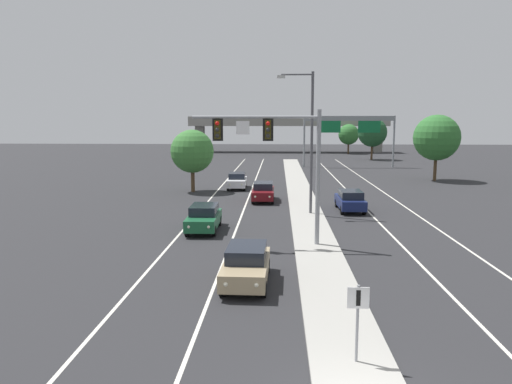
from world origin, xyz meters
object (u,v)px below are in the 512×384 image
tree_far_right_a (372,132)px  tree_far_right_b (437,138)px  tree_far_left_a (192,151)px  street_lamp_median (309,135)px  highway_sign_gantry (349,125)px  median_sign_post (358,312)px  car_oncoming_white (237,181)px  tree_far_right_c (349,134)px  car_oncoming_green (204,217)px  car_receding_navy (350,200)px  overhead_signal_mast (278,148)px  car_oncoming_tan (246,264)px  car_oncoming_darkred (263,191)px

tree_far_right_a → tree_far_right_b: bearing=-87.1°
tree_far_left_a → tree_far_right_b: 27.80m
street_lamp_median → highway_sign_gantry: bearing=77.5°
tree_far_right_a → street_lamp_median: bearing=-105.7°
median_sign_post → car_oncoming_white: size_ratio=0.49×
tree_far_left_a → car_oncoming_white: bearing=30.0°
median_sign_post → tree_far_left_a: bearing=107.6°
tree_far_right_a → tree_far_right_c: tree_far_right_a is taller
car_oncoming_green → car_receding_navy: size_ratio=1.00×
overhead_signal_mast → car_oncoming_green: 7.33m
car_oncoming_tan → tree_far_left_a: bearing=104.8°
car_oncoming_green → tree_far_right_a: (20.92, 55.78, 3.94)m
street_lamp_median → highway_sign_gantry: street_lamp_median is taller
car_oncoming_darkred → car_receding_navy: 7.93m
car_oncoming_green → car_oncoming_white: size_ratio=1.00×
overhead_signal_mast → highway_sign_gantry: 46.65m
median_sign_post → car_oncoming_darkred: size_ratio=0.49×
overhead_signal_mast → car_oncoming_darkred: size_ratio=1.61×
car_oncoming_darkred → tree_far_left_a: (-6.92, 5.08, 3.06)m
street_lamp_median → car_receding_navy: 6.22m
median_sign_post → tree_far_left_a: size_ratio=0.37×
car_oncoming_darkred → tree_far_right_b: 24.54m
car_receding_navy → highway_sign_gantry: bearing=82.1°
street_lamp_median → tree_far_right_a: bearing=74.3°
street_lamp_median → tree_far_right_a: size_ratio=1.37×
highway_sign_gantry → tree_far_right_a: 15.19m
street_lamp_median → car_oncoming_darkred: size_ratio=2.24×
car_oncoming_tan → street_lamp_median: bearing=77.0°
highway_sign_gantry → tree_far_left_a: (-18.46, -25.59, -2.29)m
car_oncoming_white → tree_far_right_b: tree_far_right_b is taller
overhead_signal_mast → street_lamp_median: (2.16, 8.85, 0.48)m
car_oncoming_darkred → car_receding_navy: same height
median_sign_post → car_oncoming_green: bearing=112.4°
median_sign_post → car_oncoming_tan: (-3.50, 6.76, -0.77)m
highway_sign_gantry → street_lamp_median: bearing=-102.5°
tree_far_right_b → car_receding_navy: bearing=-122.9°
median_sign_post → tree_far_right_c: (12.26, 87.46, 2.39)m
overhead_signal_mast → car_oncoming_tan: size_ratio=1.60×
car_oncoming_tan → tree_far_right_b: size_ratio=0.60×
tree_far_right_a → tree_far_right_b: (1.49, -29.64, 0.11)m
car_oncoming_green → highway_sign_gantry: (14.87, 41.92, 5.34)m
tree_far_left_a → tree_far_right_b: (25.99, 9.82, 0.99)m
street_lamp_median → car_oncoming_tan: size_ratio=2.22×
car_oncoming_green → tree_far_right_a: tree_far_right_a is taller
median_sign_post → tree_far_right_a: 73.65m
car_oncoming_tan → highway_sign_gantry: size_ratio=0.34×
car_oncoming_white → tree_far_left_a: 5.59m
overhead_signal_mast → street_lamp_median: street_lamp_median is taller
tree_far_left_a → tree_far_right_b: size_ratio=0.80×
median_sign_post → car_oncoming_green: size_ratio=0.49×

